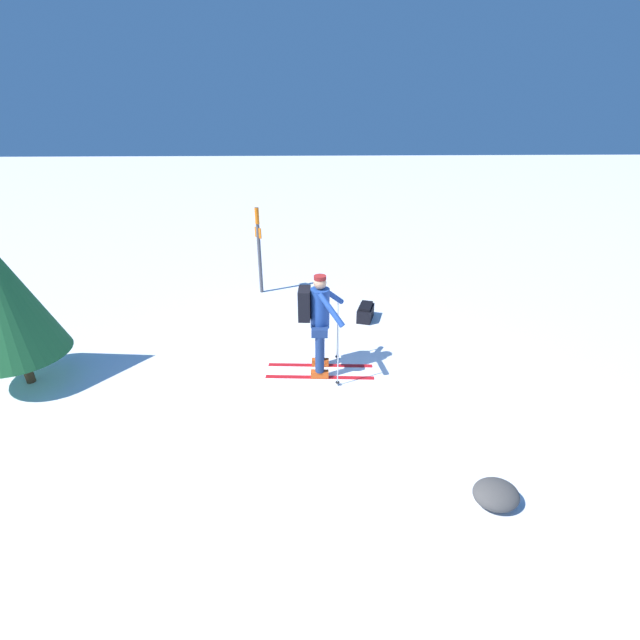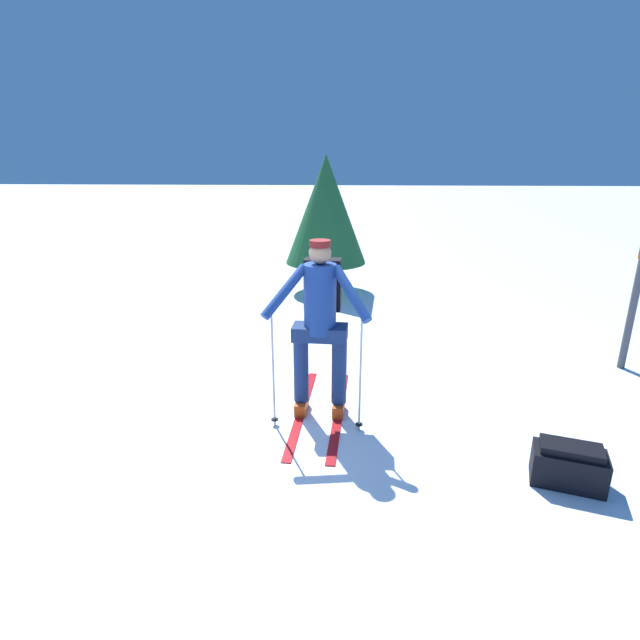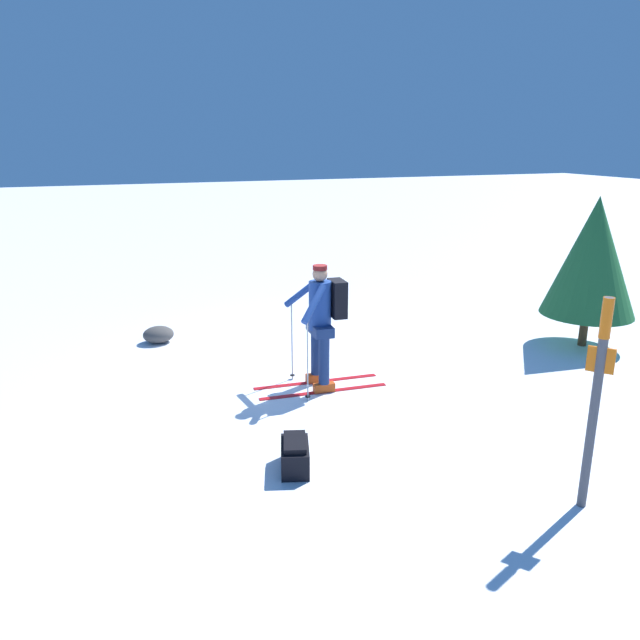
% 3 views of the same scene
% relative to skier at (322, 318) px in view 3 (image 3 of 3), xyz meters
% --- Properties ---
extents(ground_plane, '(80.00, 80.00, 0.00)m').
position_rel_skier_xyz_m(ground_plane, '(0.15, 0.74, -1.02)').
color(ground_plane, white).
extents(skier, '(1.87, 1.03, 1.77)m').
position_rel_skier_xyz_m(skier, '(0.00, 0.00, 0.00)').
color(skier, red).
rests_on(skier, ground_plane).
extents(dropped_backpack, '(0.45, 0.61, 0.35)m').
position_rel_skier_xyz_m(dropped_backpack, '(-1.10, -2.04, -0.86)').
color(dropped_backpack, black).
rests_on(dropped_backpack, ground_plane).
extents(trail_marker, '(0.17, 0.20, 2.09)m').
position_rel_skier_xyz_m(trail_marker, '(1.29, -3.68, 0.21)').
color(trail_marker, '#4C4C51').
rests_on(trail_marker, ground_plane).
extents(rock_boulder, '(0.52, 0.45, 0.29)m').
position_rel_skier_xyz_m(rock_boulder, '(-1.95, 2.86, -0.88)').
color(rock_boulder, '#474442').
rests_on(rock_boulder, ground_plane).
extents(pine_tree, '(1.52, 1.52, 2.53)m').
position_rel_skier_xyz_m(pine_tree, '(4.82, 0.14, 0.52)').
color(pine_tree, '#4C331E').
rests_on(pine_tree, ground_plane).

